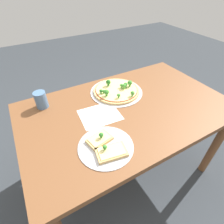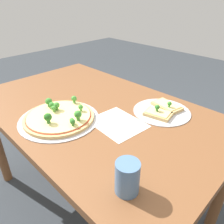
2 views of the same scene
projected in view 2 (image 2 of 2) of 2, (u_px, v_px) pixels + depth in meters
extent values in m
plane|color=#33383D|center=(98.00, 199.00, 1.51)|extent=(8.00, 8.00, 0.00)
cube|color=brown|center=(94.00, 111.00, 1.16)|extent=(1.37, 0.84, 0.04)
cylinder|color=brown|center=(223.00, 186.00, 1.18)|extent=(0.06, 0.06, 0.68)
cylinder|color=brown|center=(80.00, 107.00, 1.95)|extent=(0.06, 0.06, 0.68)
cylinder|color=#B7B7BC|center=(59.00, 119.00, 1.05)|extent=(0.38, 0.38, 0.00)
cylinder|color=tan|center=(59.00, 117.00, 1.05)|extent=(0.34, 0.34, 0.01)
cylinder|color=#B73823|center=(59.00, 116.00, 1.04)|extent=(0.31, 0.31, 0.00)
cylinder|color=#EFD684|center=(59.00, 116.00, 1.04)|extent=(0.30, 0.30, 0.00)
sphere|color=#479338|center=(54.00, 108.00, 1.06)|extent=(0.02, 0.02, 0.02)
cylinder|color=#51973E|center=(54.00, 111.00, 1.06)|extent=(0.01, 0.01, 0.01)
sphere|color=#3D8933|center=(72.00, 120.00, 0.97)|extent=(0.02, 0.02, 0.02)
cylinder|color=#488E3A|center=(72.00, 123.00, 0.97)|extent=(0.01, 0.01, 0.01)
sphere|color=#3D8933|center=(49.00, 101.00, 1.10)|extent=(0.03, 0.03, 0.03)
cylinder|color=#488E3A|center=(49.00, 105.00, 1.11)|extent=(0.02, 0.02, 0.02)
sphere|color=#286B23|center=(48.00, 117.00, 0.96)|extent=(0.04, 0.04, 0.04)
cylinder|color=#37742D|center=(49.00, 122.00, 0.97)|extent=(0.02, 0.02, 0.02)
sphere|color=#337A2D|center=(73.00, 122.00, 0.95)|extent=(0.02, 0.02, 0.02)
cylinder|color=#3F8136|center=(73.00, 125.00, 0.96)|extent=(0.01, 0.01, 0.01)
sphere|color=#3D8933|center=(52.00, 105.00, 1.08)|extent=(0.03, 0.03, 0.03)
cylinder|color=#488E3A|center=(52.00, 108.00, 1.09)|extent=(0.01, 0.01, 0.01)
sphere|color=#3D8933|center=(78.00, 114.00, 0.99)|extent=(0.04, 0.04, 0.04)
cylinder|color=#488E3A|center=(78.00, 119.00, 1.00)|extent=(0.02, 0.02, 0.02)
sphere|color=#479338|center=(57.00, 105.00, 1.07)|extent=(0.03, 0.03, 0.03)
cylinder|color=#51973E|center=(57.00, 109.00, 1.08)|extent=(0.01, 0.01, 0.01)
sphere|color=#479338|center=(81.00, 107.00, 1.07)|extent=(0.02, 0.02, 0.02)
cylinder|color=#51973E|center=(81.00, 110.00, 1.07)|extent=(0.01, 0.01, 0.01)
sphere|color=#479338|center=(74.00, 99.00, 1.14)|extent=(0.03, 0.03, 0.03)
cylinder|color=#51973E|center=(74.00, 102.00, 1.15)|extent=(0.01, 0.01, 0.01)
cylinder|color=#B7B7BC|center=(162.00, 111.00, 1.12)|extent=(0.29, 0.29, 0.00)
cube|color=tan|center=(167.00, 106.00, 1.15)|extent=(0.17, 0.12, 0.02)
cube|color=#EFD684|center=(167.00, 104.00, 1.14)|extent=(0.14, 0.10, 0.00)
sphere|color=#3D8933|center=(169.00, 104.00, 1.10)|extent=(0.02, 0.02, 0.02)
cylinder|color=#488E3A|center=(169.00, 106.00, 1.11)|extent=(0.01, 0.01, 0.01)
cube|color=tan|center=(158.00, 114.00, 1.07)|extent=(0.14, 0.11, 0.02)
cube|color=#EFD684|center=(158.00, 112.00, 1.07)|extent=(0.12, 0.09, 0.00)
sphere|color=#337A2D|center=(157.00, 107.00, 1.06)|extent=(0.02, 0.02, 0.02)
cylinder|color=#3F8136|center=(157.00, 110.00, 1.07)|extent=(0.01, 0.01, 0.01)
cylinder|color=#4C7099|center=(127.00, 177.00, 0.66)|extent=(0.08, 0.08, 0.11)
cube|color=white|center=(117.00, 123.00, 1.02)|extent=(0.26, 0.22, 0.00)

